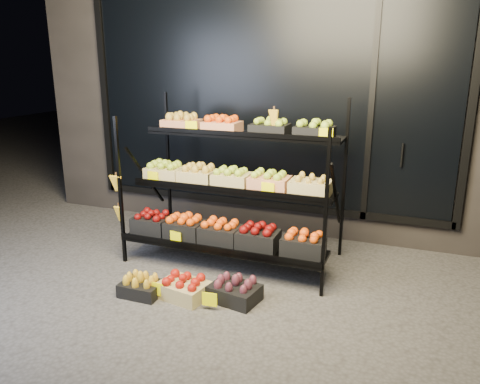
% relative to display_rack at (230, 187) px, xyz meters
% --- Properties ---
extents(ground, '(24.00, 24.00, 0.00)m').
position_rel_display_rack_xyz_m(ground, '(0.01, -0.60, -0.79)').
color(ground, '#514F4C').
rests_on(ground, ground).
extents(building, '(6.00, 2.08, 3.50)m').
position_rel_display_rack_xyz_m(building, '(0.01, 1.99, 0.96)').
color(building, '#2D2826').
rests_on(building, ground).
extents(display_rack, '(2.18, 1.02, 1.66)m').
position_rel_display_rack_xyz_m(display_rack, '(0.00, 0.00, 0.00)').
color(display_rack, black).
rests_on(display_rack, ground).
extents(tag_floor_a, '(0.13, 0.01, 0.12)m').
position_rel_display_rack_xyz_m(tag_floor_a, '(-0.28, -1.00, -0.73)').
color(tag_floor_a, '#FFFB00').
rests_on(tag_floor_a, ground).
extents(tag_floor_b, '(0.13, 0.01, 0.12)m').
position_rel_display_rack_xyz_m(tag_floor_b, '(0.22, -1.00, -0.73)').
color(tag_floor_b, '#FFFB00').
rests_on(tag_floor_b, ground).
extents(floor_crate_midleft, '(0.36, 0.26, 0.19)m').
position_rel_display_rack_xyz_m(floor_crate_midleft, '(-0.46, -0.98, -0.70)').
color(floor_crate_midleft, black).
rests_on(floor_crate_midleft, ground).
extents(floor_crate_midright, '(0.46, 0.37, 0.21)m').
position_rel_display_rack_xyz_m(floor_crate_midright, '(-0.09, -0.88, -0.69)').
color(floor_crate_midright, tan).
rests_on(floor_crate_midright, ground).
extents(floor_crate_right, '(0.46, 0.37, 0.21)m').
position_rel_display_rack_xyz_m(floor_crate_right, '(0.35, -0.77, -0.69)').
color(floor_crate_right, black).
rests_on(floor_crate_right, ground).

